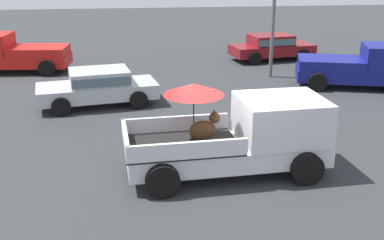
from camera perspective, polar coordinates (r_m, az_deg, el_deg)
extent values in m
plane|color=#2D3033|center=(12.28, 4.07, -6.27)|extent=(80.00, 80.00, 0.00)
cylinder|color=black|center=(13.48, 10.27, -2.29)|extent=(0.82, 0.33, 0.80)
cylinder|color=black|center=(11.83, 13.60, -5.69)|extent=(0.82, 0.33, 0.80)
cylinder|color=black|center=(12.71, -4.69, -3.40)|extent=(0.82, 0.33, 0.80)
cylinder|color=black|center=(10.93, -3.55, -7.29)|extent=(0.82, 0.33, 0.80)
cube|color=silver|center=(12.04, 4.13, -3.82)|extent=(5.10, 2.10, 0.50)
cube|color=silver|center=(12.18, 10.60, 0.14)|extent=(2.21, 1.99, 1.08)
cube|color=#4C606B|center=(12.51, 14.94, 1.28)|extent=(0.17, 1.72, 0.64)
cube|color=black|center=(11.71, -1.30, -2.98)|extent=(2.91, 2.01, 0.06)
cube|color=silver|center=(12.47, -2.01, -0.43)|extent=(2.80, 0.27, 0.40)
cube|color=silver|center=(10.78, -0.49, -3.66)|extent=(2.80, 0.27, 0.40)
cube|color=silver|center=(11.50, -7.96, -2.37)|extent=(0.21, 1.84, 0.40)
ellipsoid|color=#472D19|center=(11.81, 1.28, -1.26)|extent=(0.70, 0.36, 0.52)
sphere|color=#472D19|center=(11.77, 2.72, 0.29)|extent=(0.30, 0.30, 0.28)
cone|color=#472D19|center=(11.80, 2.64, 1.06)|extent=(0.10, 0.10, 0.12)
cone|color=#472D19|center=(11.65, 2.82, 0.82)|extent=(0.10, 0.10, 0.12)
cylinder|color=black|center=(11.75, 0.20, 0.41)|extent=(0.03, 0.03, 1.21)
cone|color=red|center=(11.55, 0.20, 3.72)|extent=(1.58, 1.58, 0.28)
cylinder|color=black|center=(21.77, 14.36, 5.63)|extent=(0.80, 0.46, 0.76)
cylinder|color=black|center=(19.93, 14.81, 4.37)|extent=(0.80, 0.46, 0.76)
cube|color=navy|center=(21.03, 18.97, 5.20)|extent=(5.11, 3.06, 0.50)
cube|color=navy|center=(20.78, 16.38, 6.58)|extent=(3.09, 2.48, 0.40)
cylinder|color=black|center=(22.74, -17.00, 5.96)|extent=(0.78, 0.33, 0.76)
cylinder|color=black|center=(24.53, -15.89, 6.99)|extent=(0.78, 0.33, 0.76)
cube|color=red|center=(24.05, -20.17, 6.73)|extent=(4.95, 2.25, 0.50)
cube|color=red|center=(23.67, -17.98, 7.90)|extent=(2.86, 2.05, 0.40)
cylinder|color=black|center=(16.95, -15.42, 1.56)|extent=(0.69, 0.33, 0.66)
cylinder|color=black|center=(18.64, -15.63, 3.12)|extent=(0.69, 0.33, 0.66)
cylinder|color=black|center=(17.19, -6.42, 2.40)|extent=(0.69, 0.33, 0.66)
cylinder|color=black|center=(18.86, -7.42, 3.87)|extent=(0.69, 0.33, 0.66)
cube|color=#ADB2B7|center=(17.80, -11.26, 3.46)|extent=(4.53, 2.45, 0.52)
cube|color=#ADB2B7|center=(17.68, -11.04, 5.05)|extent=(2.34, 1.93, 0.56)
cube|color=#4C606B|center=(17.68, -11.04, 5.05)|extent=(2.29, 2.00, 0.32)
cylinder|color=black|center=(27.00, 11.31, 8.31)|extent=(0.69, 0.32, 0.66)
cylinder|color=black|center=(25.49, 13.14, 7.55)|extent=(0.69, 0.32, 0.66)
cylinder|color=black|center=(25.87, 5.95, 8.11)|extent=(0.69, 0.32, 0.66)
cylinder|color=black|center=(24.28, 7.53, 7.32)|extent=(0.69, 0.32, 0.66)
cube|color=maroon|center=(25.59, 9.55, 8.33)|extent=(4.53, 2.44, 0.52)
cube|color=maroon|center=(25.45, 9.41, 9.43)|extent=(2.33, 1.92, 0.56)
cube|color=#4C606B|center=(25.45, 9.41, 9.43)|extent=(2.29, 1.99, 0.32)
cylinder|color=#59595B|center=(21.64, 9.65, 10.85)|extent=(0.16, 0.16, 4.44)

